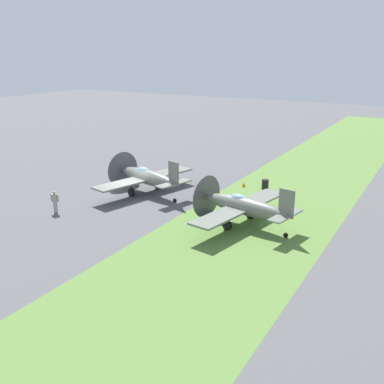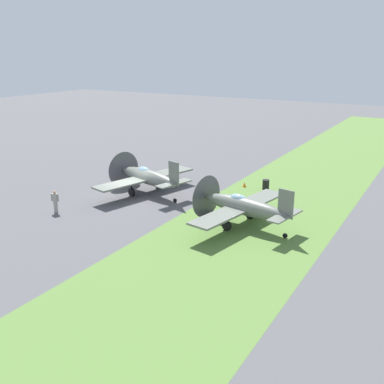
{
  "view_description": "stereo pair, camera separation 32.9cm",
  "coord_description": "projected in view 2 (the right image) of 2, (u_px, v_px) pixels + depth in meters",
  "views": [
    {
      "loc": [
        -28.32,
        -22.65,
        11.86
      ],
      "look_at": [
        0.53,
        -6.18,
        1.34
      ],
      "focal_mm": 42.0,
      "sensor_mm": 36.0,
      "label": 1
    },
    {
      "loc": [
        -28.15,
        -22.94,
        11.86
      ],
      "look_at": [
        0.53,
        -6.18,
        1.34
      ],
      "focal_mm": 42.0,
      "sensor_mm": 36.0,
      "label": 2
    }
  ],
  "objects": [
    {
      "name": "ground_plane",
      "position": [
        126.0,
        198.0,
        37.78
      ],
      "size": [
        160.0,
        160.0,
        0.0
      ],
      "primitive_type": "plane",
      "color": "#515154"
    },
    {
      "name": "grass_verge",
      "position": [
        254.0,
        223.0,
        32.18
      ],
      "size": [
        120.0,
        11.0,
        0.01
      ],
      "primitive_type": "cube",
      "color": "#567A38",
      "rests_on": "ground"
    },
    {
      "name": "airplane_lead",
      "position": [
        147.0,
        177.0,
        38.49
      ],
      "size": [
        9.98,
        8.0,
        3.54
      ],
      "rotation": [
        0.0,
        0.0,
        -0.26
      ],
      "color": "slate",
      "rests_on": "ground"
    },
    {
      "name": "airplane_wingman",
      "position": [
        243.0,
        206.0,
        31.33
      ],
      "size": [
        9.79,
        7.8,
        3.46
      ],
      "rotation": [
        0.0,
        0.0,
        -0.18
      ],
      "color": "slate",
      "rests_on": "ground"
    },
    {
      "name": "ground_crew_chief",
      "position": [
        55.0,
        201.0,
        34.09
      ],
      "size": [
        0.38,
        0.6,
        1.73
      ],
      "rotation": [
        0.0,
        0.0,
        1.92
      ],
      "color": "#9E998E",
      "rests_on": "ground"
    },
    {
      "name": "fuel_drum",
      "position": [
        266.0,
        185.0,
        39.85
      ],
      "size": [
        0.6,
        0.6,
        0.9
      ],
      "primitive_type": "cylinder",
      "color": "black",
      "rests_on": "ground"
    },
    {
      "name": "runway_marker_cone",
      "position": [
        244.0,
        185.0,
        40.65
      ],
      "size": [
        0.36,
        0.36,
        0.44
      ],
      "primitive_type": "cone",
      "color": "orange",
      "rests_on": "ground"
    }
  ]
}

